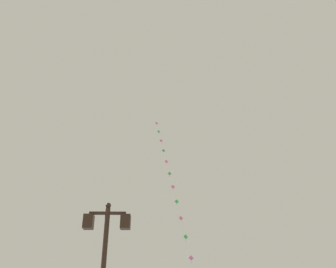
{
  "coord_description": "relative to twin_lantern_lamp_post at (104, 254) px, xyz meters",
  "views": [
    {
      "loc": [
        -0.34,
        -0.41,
        1.5
      ],
      "look_at": [
        -0.12,
        16.58,
        10.56
      ],
      "focal_mm": 38.57,
      "sensor_mm": 36.0,
      "label": 1
    }
  ],
  "objects": [
    {
      "name": "twin_lantern_lamp_post",
      "position": [
        0.0,
        0.0,
        0.0
      ],
      "size": [
        1.33,
        0.28,
        4.68
      ],
      "color": "black",
      "rests_on": "ground_plane"
    },
    {
      "name": "kite_train",
      "position": [
        2.54,
        18.17,
        7.76
      ],
      "size": [
        3.78,
        13.29,
        21.65
      ],
      "color": "brown",
      "rests_on": "ground_plane"
    }
  ]
}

